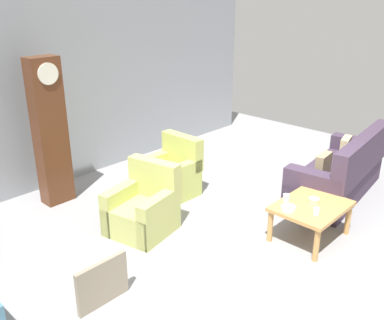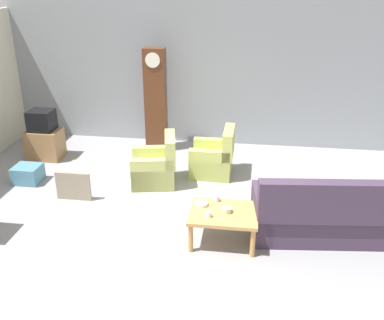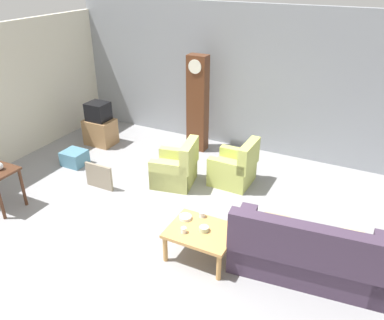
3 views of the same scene
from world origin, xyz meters
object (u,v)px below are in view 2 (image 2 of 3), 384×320
Objects in this scene: bowl_white_stacked at (201,204)px; grandfather_clock at (156,100)px; armchair_olive_near at (156,168)px; storage_box_blue at (28,174)px; couch_floral at (327,216)px; tv_stand_cabinet at (45,144)px; armchair_olive_far at (214,159)px; cup_white_porcelain at (208,214)px; cup_blue_rimmed at (217,198)px; bowl_shallow_green at (227,210)px; framed_picture_leaning at (73,186)px; coffee_table_wood at (224,216)px; tv_crt at (42,120)px.

grandfather_clock is at bearing 113.00° from bowl_white_stacked.
storage_box_blue is at bearing -172.98° from armchair_olive_near.
couch_floral reaches higher than tv_stand_cabinet.
grandfather_clock is at bearing 140.92° from armchair_olive_far.
armchair_olive_far reaches higher than cup_white_porcelain.
storage_box_blue is at bearing -81.18° from tv_stand_cabinet.
armchair_olive_near is 10.61× the size of cup_blue_rimmed.
bowl_shallow_green reaches higher than storage_box_blue.
armchair_olive_far is at bearing 27.94° from armchair_olive_near.
cup_white_porcelain is 0.34m from bowl_white_stacked.
cup_blue_rimmed is (3.59, -1.12, 0.36)m from storage_box_blue.
bowl_shallow_green is (1.74, -3.35, -0.59)m from grandfather_clock.
framed_picture_leaning is at bearing 161.78° from bowl_white_stacked.
bowl_shallow_green reaches higher than framed_picture_leaning.
grandfather_clock is 11.72× the size of bowl_white_stacked.
armchair_olive_near is at bearing 33.35° from framed_picture_leaning.
grandfather_clock reaches higher than bowl_white_stacked.
couch_floral is at bearing -26.41° from armchair_olive_near.
tv_stand_cabinet is at bearing 127.75° from framed_picture_leaning.
framed_picture_leaning is at bearing -25.62° from storage_box_blue.
armchair_olive_far is 1.35× the size of tv_stand_cabinet.
couch_floral reaches higher than armchair_olive_far.
armchair_olive_far is 1.97m from cup_blue_rimmed.
coffee_table_wood is (1.36, -1.71, 0.10)m from armchair_olive_near.
bowl_white_stacked is (3.38, -1.28, 0.35)m from storage_box_blue.
armchair_olive_near is 1.93× the size of tv_crt.
bowl_white_stacked is at bearing -34.06° from tv_stand_cabinet.
cup_blue_rimmed is 0.35m from bowl_shallow_green.
bowl_shallow_green is (0.39, -2.25, 0.21)m from armchair_olive_far.
tv_crt reaches higher than cup_white_porcelain.
couch_floral reaches higher than storage_box_blue.
tv_crt is at bearing 157.32° from couch_floral.
armchair_olive_far reaches higher than bowl_white_stacked.
cup_white_porcelain is at bearing -23.70° from framed_picture_leaning.
bowl_shallow_green is (-1.43, -0.30, 0.16)m from couch_floral.
couch_floral is 1.74m from cup_white_porcelain.
tv_stand_cabinet is at bearing 98.82° from storage_box_blue.
storage_box_blue is 4.03m from bowl_shallow_green.
tv_crt is at bearing 143.68° from cup_white_porcelain.
tv_crt is at bearing 127.75° from framed_picture_leaning.
grandfather_clock is 3.22× the size of tv_stand_cabinet.
couch_floral reaches higher than coffee_table_wood.
storage_box_blue is at bearing 159.08° from coffee_table_wood.
cup_white_porcelain is at bearing -36.32° from tv_crt.
armchair_olive_near is 1.01× the size of armchair_olive_far.
storage_box_blue is at bearing 154.38° from framed_picture_leaning.
armchair_olive_near reaches higher than cup_blue_rimmed.
couch_floral is 1.00× the size of grandfather_clock.
cup_blue_rimmed is at bearing 37.48° from bowl_white_stacked.
tv_crt is 5.50× the size of cup_blue_rimmed.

